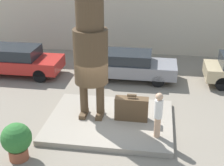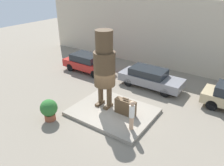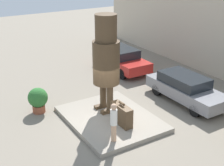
{
  "view_description": "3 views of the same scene",
  "coord_description": "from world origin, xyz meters",
  "px_view_note": "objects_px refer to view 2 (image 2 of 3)",
  "views": [
    {
      "loc": [
        1.67,
        -10.55,
        6.56
      ],
      "look_at": [
        0.04,
        0.26,
        1.65
      ],
      "focal_mm": 50.0,
      "sensor_mm": 36.0,
      "label": 1
    },
    {
      "loc": [
        6.4,
        -9.38,
        7.54
      ],
      "look_at": [
        -0.24,
        0.25,
        1.91
      ],
      "focal_mm": 35.0,
      "sensor_mm": 36.0,
      "label": 2
    },
    {
      "loc": [
        11.34,
        -6.84,
        7.49
      ],
      "look_at": [
        -0.09,
        0.14,
        1.91
      ],
      "focal_mm": 50.0,
      "sensor_mm": 36.0,
      "label": 3
    }
  ],
  "objects_px": {
    "statue_figure": "(104,64)",
    "tourist": "(132,114)",
    "parked_car_red": "(88,62)",
    "planter_pot": "(49,109)",
    "giant_suitcase": "(125,107)",
    "parked_car_grey": "(150,77)"
  },
  "relations": [
    {
      "from": "statue_figure",
      "to": "tourist",
      "type": "xyz_separation_m",
      "value": [
        2.61,
        -1.18,
        -1.85
      ]
    },
    {
      "from": "parked_car_red",
      "to": "planter_pot",
      "type": "distance_m",
      "value": 7.56
    },
    {
      "from": "giant_suitcase",
      "to": "parked_car_red",
      "type": "xyz_separation_m",
      "value": [
        -6.47,
        4.2,
        0.15
      ]
    },
    {
      "from": "giant_suitcase",
      "to": "parked_car_grey",
      "type": "bearing_deg",
      "value": 97.18
    },
    {
      "from": "statue_figure",
      "to": "tourist",
      "type": "height_order",
      "value": "statue_figure"
    },
    {
      "from": "parked_car_red",
      "to": "parked_car_grey",
      "type": "xyz_separation_m",
      "value": [
        5.9,
        0.28,
        -0.05
      ]
    },
    {
      "from": "statue_figure",
      "to": "tourist",
      "type": "bearing_deg",
      "value": -24.38
    },
    {
      "from": "giant_suitcase",
      "to": "parked_car_red",
      "type": "relative_size",
      "value": 0.29
    },
    {
      "from": "tourist",
      "to": "parked_car_red",
      "type": "xyz_separation_m",
      "value": [
        -7.49,
        5.25,
        -0.32
      ]
    },
    {
      "from": "statue_figure",
      "to": "planter_pot",
      "type": "relative_size",
      "value": 3.64
    },
    {
      "from": "giant_suitcase",
      "to": "parked_car_grey",
      "type": "relative_size",
      "value": 0.27
    },
    {
      "from": "statue_figure",
      "to": "parked_car_red",
      "type": "distance_m",
      "value": 6.72
    },
    {
      "from": "statue_figure",
      "to": "tourist",
      "type": "distance_m",
      "value": 3.41
    },
    {
      "from": "parked_car_red",
      "to": "tourist",
      "type": "bearing_deg",
      "value": -35.05
    },
    {
      "from": "statue_figure",
      "to": "tourist",
      "type": "relative_size",
      "value": 2.77
    },
    {
      "from": "parked_car_grey",
      "to": "planter_pot",
      "type": "height_order",
      "value": "parked_car_grey"
    },
    {
      "from": "statue_figure",
      "to": "planter_pot",
      "type": "distance_m",
      "value": 4.13
    },
    {
      "from": "tourist",
      "to": "statue_figure",
      "type": "bearing_deg",
      "value": 155.62
    },
    {
      "from": "giant_suitcase",
      "to": "planter_pot",
      "type": "xyz_separation_m",
      "value": [
        -3.48,
        -2.75,
        0.05
      ]
    },
    {
      "from": "statue_figure",
      "to": "parked_car_red",
      "type": "xyz_separation_m",
      "value": [
        -4.88,
        4.07,
        -2.17
      ]
    },
    {
      "from": "statue_figure",
      "to": "parked_car_grey",
      "type": "relative_size",
      "value": 1.0
    },
    {
      "from": "parked_car_red",
      "to": "parked_car_grey",
      "type": "height_order",
      "value": "parked_car_red"
    }
  ]
}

